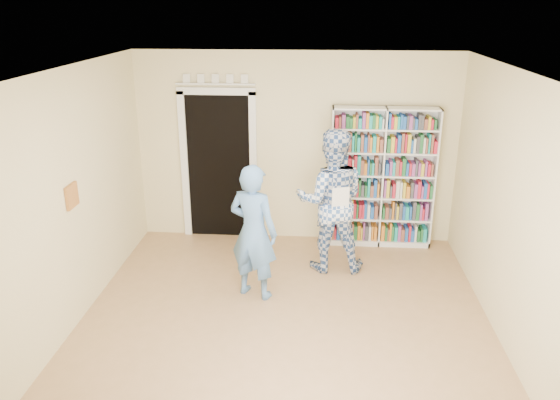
# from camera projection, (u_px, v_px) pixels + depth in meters

# --- Properties ---
(floor) EXTENTS (5.00, 5.00, 0.00)m
(floor) POSITION_uv_depth(u_px,v_px,m) (283.00, 331.00, 5.83)
(floor) COLOR #A1794E
(floor) RESTS_ON ground
(ceiling) EXTENTS (5.00, 5.00, 0.00)m
(ceiling) POSITION_uv_depth(u_px,v_px,m) (284.00, 73.00, 4.90)
(ceiling) COLOR white
(ceiling) RESTS_ON wall_back
(wall_back) EXTENTS (4.50, 0.00, 4.50)m
(wall_back) POSITION_uv_depth(u_px,v_px,m) (296.00, 149.00, 7.70)
(wall_back) COLOR beige
(wall_back) RESTS_ON floor
(wall_left) EXTENTS (0.00, 5.00, 5.00)m
(wall_left) POSITION_uv_depth(u_px,v_px,m) (62.00, 207.00, 5.52)
(wall_left) COLOR beige
(wall_left) RESTS_ON floor
(wall_right) EXTENTS (0.00, 5.00, 5.00)m
(wall_right) POSITION_uv_depth(u_px,v_px,m) (518.00, 219.00, 5.21)
(wall_right) COLOR beige
(wall_right) RESTS_ON floor
(bookshelf) EXTENTS (1.44, 0.27, 1.98)m
(bookshelf) POSITION_uv_depth(u_px,v_px,m) (382.00, 177.00, 7.59)
(bookshelf) COLOR white
(bookshelf) RESTS_ON floor
(doorway) EXTENTS (1.10, 0.08, 2.43)m
(doorway) POSITION_uv_depth(u_px,v_px,m) (219.00, 159.00, 7.82)
(doorway) COLOR black
(doorway) RESTS_ON floor
(wall_art) EXTENTS (0.03, 0.25, 0.25)m
(wall_art) POSITION_uv_depth(u_px,v_px,m) (72.00, 196.00, 5.69)
(wall_art) COLOR brown
(wall_art) RESTS_ON wall_left
(man_blue) EXTENTS (0.69, 0.58, 1.62)m
(man_blue) POSITION_uv_depth(u_px,v_px,m) (253.00, 232.00, 6.27)
(man_blue) COLOR #5583BD
(man_blue) RESTS_ON floor
(man_plaid) EXTENTS (0.92, 0.73, 1.86)m
(man_plaid) POSITION_uv_depth(u_px,v_px,m) (331.00, 201.00, 6.91)
(man_plaid) COLOR #2F5191
(man_plaid) RESTS_ON floor
(paper_sheet) EXTENTS (0.21, 0.08, 0.31)m
(paper_sheet) POSITION_uv_depth(u_px,v_px,m) (341.00, 200.00, 6.60)
(paper_sheet) COLOR white
(paper_sheet) RESTS_ON man_plaid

